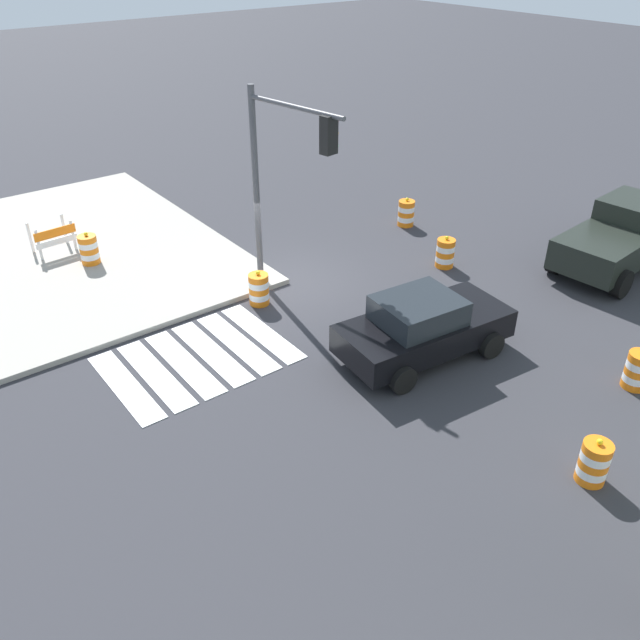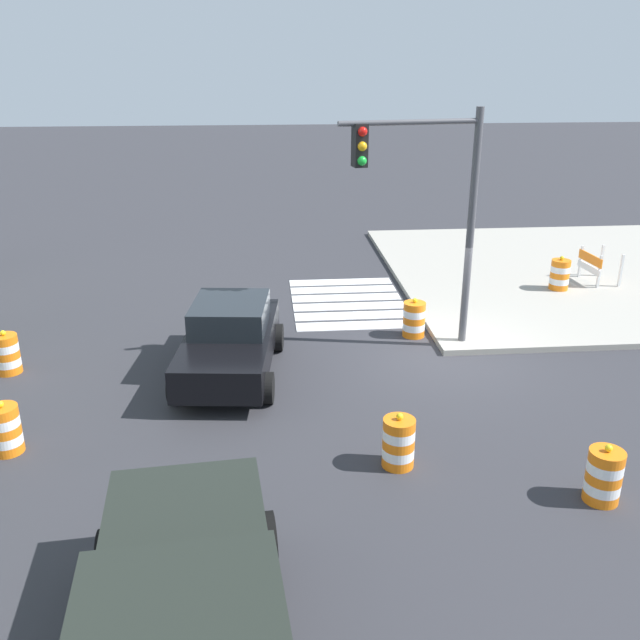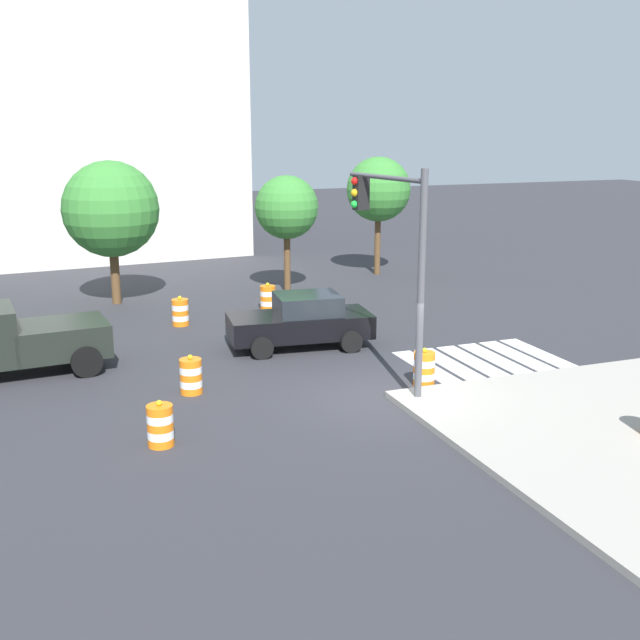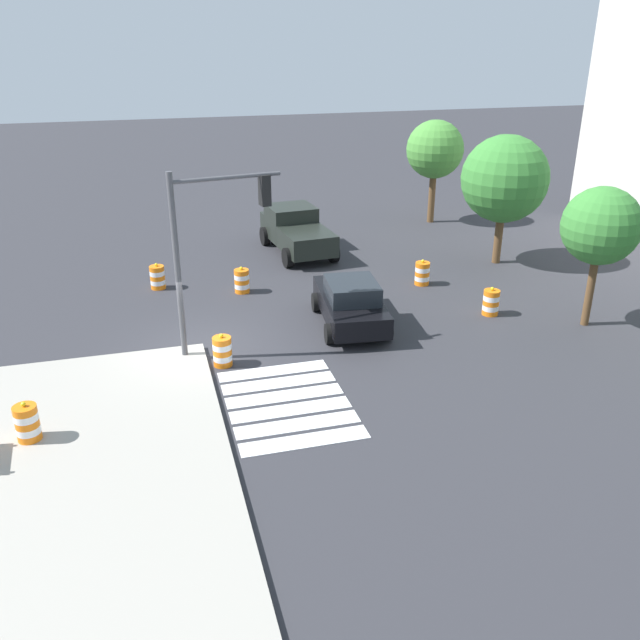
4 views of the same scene
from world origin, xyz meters
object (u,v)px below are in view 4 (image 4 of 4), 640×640
object	(u,v)px
traffic_barrel_near_corner	(491,302)
traffic_barrel_far_curb	(422,273)
traffic_light_pole	(214,229)
street_tree_corner_lot	(435,150)
traffic_barrel_on_sidewalk	(27,423)
pickup_truck	(295,230)
street_tree_streetside_mid	(601,227)
traffic_barrel_crosswalk_end	(222,351)
street_tree_streetside_near	(505,179)
sports_car	(351,303)
traffic_barrel_median_near	(242,281)
traffic_barrel_median_far	(158,277)

from	to	relation	value
traffic_barrel_near_corner	traffic_barrel_far_curb	xyz separation A→B (m)	(-3.42, -1.10, 0.00)
traffic_light_pole	street_tree_corner_lot	size ratio (longest dim) A/B	1.07
traffic_barrel_on_sidewalk	street_tree_corner_lot	distance (m)	24.08
pickup_truck	street_tree_streetside_mid	world-z (taller)	street_tree_streetside_mid
traffic_barrel_crosswalk_end	street_tree_streetside_near	bearing A→B (deg)	117.02
traffic_light_pole	street_tree_streetside_near	bearing A→B (deg)	113.76
traffic_barrel_far_curb	street_tree_corner_lot	xyz separation A→B (m)	(-8.46, 4.14, 3.21)
pickup_truck	street_tree_streetside_near	world-z (taller)	street_tree_streetside_near
traffic_barrel_on_sidewalk	traffic_barrel_crosswalk_end	bearing A→B (deg)	119.98
pickup_truck	sports_car	bearing A→B (deg)	-1.01
traffic_barrel_on_sidewalk	street_tree_corner_lot	size ratio (longest dim) A/B	0.20
traffic_light_pole	street_tree_streetside_mid	xyz separation A→B (m)	(1.19, 12.13, -0.50)
sports_car	traffic_barrel_near_corner	size ratio (longest dim) A/B	4.38
traffic_barrel_median_near	traffic_barrel_on_sidewalk	size ratio (longest dim) A/B	1.00
traffic_barrel_median_far	traffic_barrel_on_sidewalk	distance (m)	10.58
street_tree_corner_lot	traffic_barrel_near_corner	bearing A→B (deg)	-14.37
traffic_barrel_median_far	street_tree_streetside_mid	xyz separation A→B (m)	(7.35, 13.72, 2.95)
traffic_barrel_far_curb	traffic_barrel_median_far	bearing A→B (deg)	-103.02
sports_car	traffic_barrel_crosswalk_end	xyz separation A→B (m)	(1.79, -4.54, -0.36)
traffic_barrel_median_near	traffic_light_pole	xyz separation A→B (m)	(4.89, -1.46, 3.46)
traffic_light_pole	traffic_barrel_median_near	bearing A→B (deg)	163.41
traffic_barrel_crosswalk_end	street_tree_streetside_mid	xyz separation A→B (m)	(0.28, 12.21, 2.95)
traffic_barrel_crosswalk_end	traffic_barrel_far_curb	world-z (taller)	same
sports_car	traffic_barrel_crosswalk_end	size ratio (longest dim) A/B	4.38
sports_car	traffic_barrel_median_far	size ratio (longest dim) A/B	4.38
sports_car	traffic_barrel_far_curb	xyz separation A→B (m)	(-2.98, 3.90, -0.36)
sports_car	traffic_barrel_on_sidewalk	xyz separation A→B (m)	(4.69, -9.58, -0.21)
traffic_barrel_median_near	street_tree_streetside_mid	xyz separation A→B (m)	(6.08, 10.67, 2.95)
traffic_barrel_crosswalk_end	pickup_truck	bearing A→B (deg)	155.47
traffic_barrel_median_near	traffic_barrel_far_curb	distance (m)	6.98
traffic_barrel_crosswalk_end	street_tree_streetside_near	world-z (taller)	street_tree_streetside_near
sports_car	traffic_barrel_median_near	world-z (taller)	sports_car
sports_car	traffic_barrel_crosswalk_end	distance (m)	4.90
sports_car	traffic_light_pole	xyz separation A→B (m)	(0.87, -4.47, 3.10)
traffic_barrel_median_near	traffic_light_pole	world-z (taller)	traffic_light_pole
traffic_barrel_far_curb	street_tree_corner_lot	size ratio (longest dim) A/B	0.20
traffic_barrel_far_curb	traffic_light_pole	world-z (taller)	traffic_light_pole
sports_car	traffic_barrel_median_near	size ratio (longest dim) A/B	4.38
traffic_barrel_median_near	traffic_barrel_far_curb	xyz separation A→B (m)	(1.03, 6.91, 0.00)
traffic_barrel_near_corner	traffic_barrel_on_sidewalk	xyz separation A→B (m)	(4.25, -14.57, 0.15)
traffic_barrel_crosswalk_end	traffic_light_pole	distance (m)	3.58
traffic_barrel_crosswalk_end	traffic_light_pole	xyz separation A→B (m)	(-0.91, 0.08, 3.46)
traffic_barrel_median_far	street_tree_corner_lot	size ratio (longest dim) A/B	0.20
traffic_barrel_median_far	street_tree_streetside_near	bearing A→B (deg)	87.35
traffic_barrel_near_corner	pickup_truck	bearing A→B (deg)	-151.53
traffic_barrel_crosswalk_end	street_tree_streetside_mid	world-z (taller)	street_tree_streetside_mid
pickup_truck	street_tree_streetside_mid	distance (m)	13.19
sports_car	traffic_barrel_median_far	world-z (taller)	sports_car
pickup_truck	traffic_barrel_on_sidewalk	distance (m)	16.39
street_tree_streetside_mid	street_tree_corner_lot	xyz separation A→B (m)	(-13.51, 0.38, 0.26)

